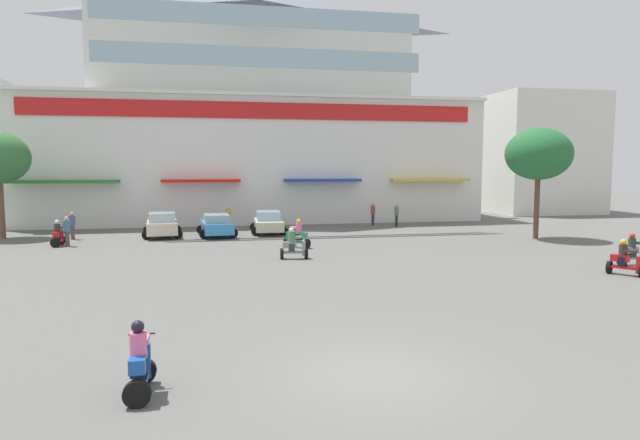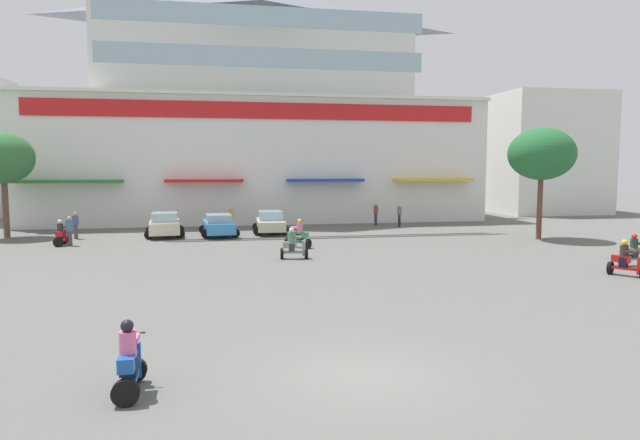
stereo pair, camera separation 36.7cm
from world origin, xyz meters
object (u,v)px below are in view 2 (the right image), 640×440
(scooter_rider_2, at_px, (294,246))
(pedestrian_1, at_px, (231,217))
(parked_car_1, at_px, (219,225))
(scooter_rider_0, at_px, (298,236))
(plaza_tree_1, at_px, (542,154))
(plaza_tree_2, at_px, (3,158))
(pedestrian_0, at_px, (76,224))
(parked_car_0, at_px, (165,225))
(pedestrian_2, at_px, (376,213))
(scooter_rider_5, at_px, (636,252))
(pedestrian_4, at_px, (399,214))
(pedestrian_3, at_px, (70,229))
(scooter_rider_6, at_px, (626,261))
(parked_car_2, at_px, (271,222))
(scooter_rider_1, at_px, (129,362))
(scooter_rider_7, at_px, (61,235))

(scooter_rider_2, xyz_separation_m, pedestrian_1, (-2.78, 12.43, 0.31))
(parked_car_1, xyz_separation_m, scooter_rider_0, (4.31, -5.87, -0.06))
(plaza_tree_1, distance_m, plaza_tree_2, 32.95)
(pedestrian_0, bearing_deg, plaza_tree_1, -10.27)
(parked_car_0, xyz_separation_m, pedestrian_2, (14.93, 3.85, 0.21))
(scooter_rider_5, bearing_deg, pedestrian_4, 107.75)
(scooter_rider_5, height_order, pedestrian_1, pedestrian_1)
(scooter_rider_2, xyz_separation_m, pedestrian_4, (9.43, 12.39, 0.34))
(plaza_tree_1, xyz_separation_m, pedestrian_0, (-27.89, 5.05, -4.21))
(parked_car_1, distance_m, pedestrian_3, 8.69)
(scooter_rider_6, height_order, pedestrian_3, pedestrian_3)
(plaza_tree_1, distance_m, parked_car_2, 17.48)
(pedestrian_0, distance_m, pedestrian_2, 20.58)
(scooter_rider_1, bearing_deg, plaza_tree_1, 42.95)
(parked_car_1, height_order, scooter_rider_2, scooter_rider_2)
(pedestrian_1, bearing_deg, scooter_rider_2, -77.37)
(parked_car_1, bearing_deg, parked_car_2, 13.32)
(scooter_rider_2, bearing_deg, pedestrian_4, 52.71)
(plaza_tree_1, height_order, pedestrian_3, plaza_tree_1)
(scooter_rider_7, relative_size, pedestrian_1, 0.89)
(parked_car_0, distance_m, pedestrian_4, 16.62)
(parked_car_2, distance_m, scooter_rider_1, 25.67)
(pedestrian_3, xyz_separation_m, pedestrian_4, (21.21, 5.93, 0.02))
(scooter_rider_2, height_order, pedestrian_2, pedestrian_2)
(scooter_rider_0, distance_m, pedestrian_4, 12.44)
(scooter_rider_0, height_order, pedestrian_1, pedestrian_1)
(scooter_rider_2, bearing_deg, plaza_tree_1, 15.74)
(pedestrian_0, bearing_deg, scooter_rider_0, -24.72)
(scooter_rider_0, xyz_separation_m, pedestrian_3, (-12.49, 2.94, 0.29))
(scooter_rider_6, relative_size, scooter_rider_7, 1.01)
(parked_car_2, xyz_separation_m, scooter_rider_2, (0.22, -10.19, -0.11))
(parked_car_0, distance_m, pedestrian_2, 15.42)
(scooter_rider_0, bearing_deg, scooter_rider_6, -39.82)
(parked_car_0, bearing_deg, parked_car_1, -4.75)
(pedestrian_0, xyz_separation_m, pedestrian_2, (20.18, 4.06, 0.03))
(scooter_rider_2, relative_size, pedestrian_4, 0.91)
(scooter_rider_2, bearing_deg, parked_car_1, 110.97)
(parked_car_0, xyz_separation_m, scooter_rider_6, (19.71, -16.18, -0.15))
(scooter_rider_2, bearing_deg, plaza_tree_2, 146.69)
(scooter_rider_2, xyz_separation_m, pedestrian_0, (-12.21, 9.47, 0.32))
(scooter_rider_6, xyz_separation_m, pedestrian_2, (-4.77, 20.03, 0.36))
(pedestrian_4, bearing_deg, plaza_tree_2, -176.79)
(scooter_rider_5, xyz_separation_m, pedestrian_4, (-5.41, 16.91, 0.36))
(parked_car_1, height_order, pedestrian_2, pedestrian_2)
(scooter_rider_0, xyz_separation_m, pedestrian_0, (-12.92, 5.95, 0.29))
(pedestrian_1, xyz_separation_m, pedestrian_2, (10.75, 1.10, 0.04))
(parked_car_1, distance_m, scooter_rider_1, 24.43)
(scooter_rider_6, relative_size, pedestrian_0, 0.89)
(scooter_rider_5, height_order, scooter_rider_6, scooter_rider_6)
(parked_car_1, bearing_deg, parked_car_0, 175.25)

